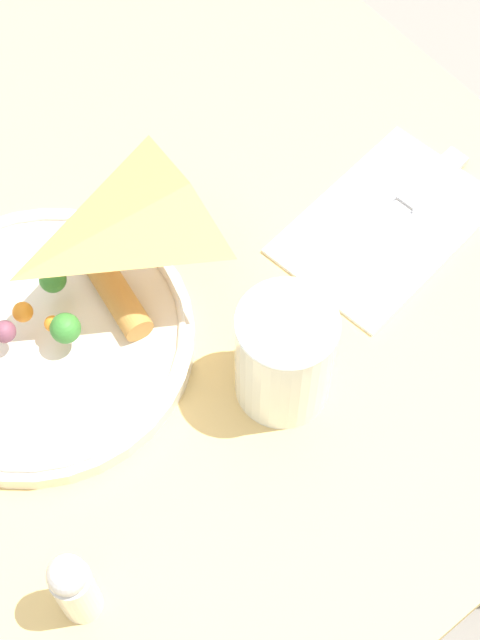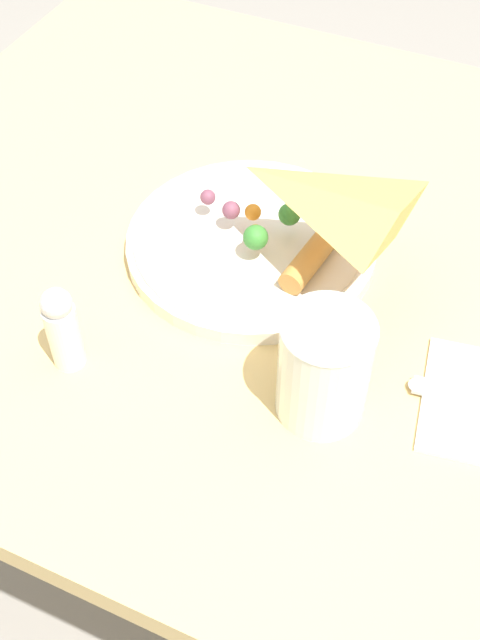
{
  "view_description": "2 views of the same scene",
  "coord_description": "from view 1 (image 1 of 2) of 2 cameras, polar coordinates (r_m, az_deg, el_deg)",
  "views": [
    {
      "loc": [
        0.11,
        0.42,
        1.44
      ],
      "look_at": [
        -0.11,
        0.14,
        0.82
      ],
      "focal_mm": 55.0,
      "sensor_mm": 36.0,
      "label": 1
    },
    {
      "loc": [
        -0.22,
        0.56,
        1.3
      ],
      "look_at": [
        -0.04,
        0.17,
        0.81
      ],
      "focal_mm": 45.0,
      "sensor_mm": 36.0,
      "label": 2
    }
  ],
  "objects": [
    {
      "name": "napkin_folded",
      "position": [
        0.86,
        8.45,
        5.48
      ],
      "size": [
        0.2,
        0.15,
        0.0
      ],
      "rotation": [
        0.0,
        0.0,
        0.16
      ],
      "color": "silver",
      "rests_on": "dining_table"
    },
    {
      "name": "dining_table",
      "position": [
        0.93,
        -10.55,
        -3.49
      ],
      "size": [
        0.91,
        0.79,
        0.75
      ],
      "color": "#DBB770",
      "rests_on": "ground_plane"
    },
    {
      "name": "plate_pizza",
      "position": [
        0.79,
        -11.53,
        -0.85
      ],
      "size": [
        0.25,
        0.25,
        0.06
      ],
      "color": "silver",
      "rests_on": "dining_table"
    },
    {
      "name": "salt_shaker",
      "position": [
        0.68,
        -9.63,
        -15.09
      ],
      "size": [
        0.03,
        0.03,
        0.09
      ],
      "color": "silver",
      "rests_on": "dining_table"
    },
    {
      "name": "milk_glass",
      "position": [
        0.73,
        2.59,
        -2.26
      ],
      "size": [
        0.08,
        0.08,
        0.1
      ],
      "color": "white",
      "rests_on": "dining_table"
    },
    {
      "name": "butter_knife",
      "position": [
        0.86,
        8.95,
        6.08
      ],
      "size": [
        0.21,
        0.05,
        0.01
      ],
      "rotation": [
        0.0,
        0.0,
        0.13
      ],
      "color": "#B2B2B7",
      "rests_on": "napkin_folded"
    },
    {
      "name": "ground_plane",
      "position": [
        1.5,
        -6.67,
        -14.02
      ],
      "size": [
        6.0,
        6.0,
        0.0
      ],
      "primitive_type": "plane",
      "color": "gray"
    }
  ]
}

